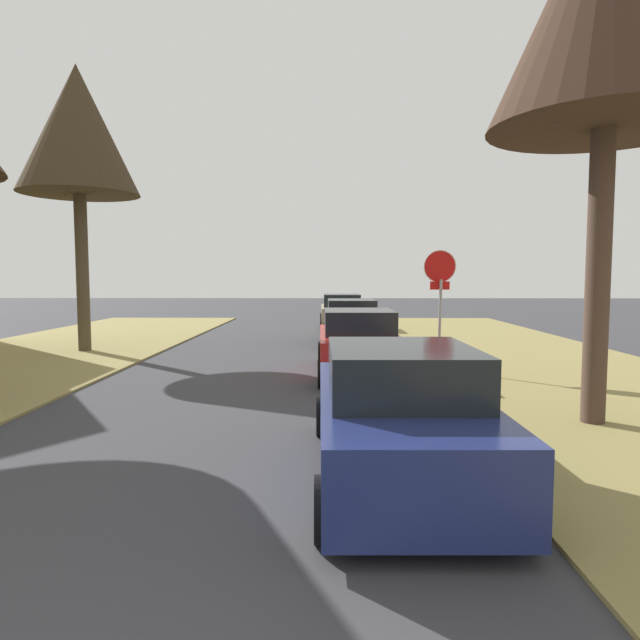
% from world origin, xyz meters
% --- Properties ---
extents(stop_sign_far, '(0.81, 0.27, 2.97)m').
position_xyz_m(stop_sign_far, '(4.35, 12.75, 2.19)').
color(stop_sign_far, '#9EA0A5').
rests_on(stop_sign_far, grass_verge_right).
extents(street_tree_left_mid_b, '(3.58, 3.58, 8.75)m').
position_xyz_m(street_tree_left_mid_b, '(-6.05, 16.20, 6.78)').
color(street_tree_left_mid_b, '#4B3F2B').
rests_on(street_tree_left_mid_b, grass_verge_left).
extents(parked_sedan_navy, '(2.00, 4.43, 1.57)m').
position_xyz_m(parked_sedan_navy, '(2.43, 5.50, 0.72)').
color(parked_sedan_navy, navy).
rests_on(parked_sedan_navy, ground).
extents(parked_sedan_red, '(2.00, 4.43, 1.57)m').
position_xyz_m(parked_sedan_red, '(2.33, 12.36, 0.72)').
color(parked_sedan_red, red).
rests_on(parked_sedan_red, ground).
extents(parked_sedan_black, '(2.00, 4.43, 1.57)m').
position_xyz_m(parked_sedan_black, '(2.41, 18.34, 0.72)').
color(parked_sedan_black, black).
rests_on(parked_sedan_black, ground).
extents(parked_sedan_tan, '(2.00, 4.43, 1.57)m').
position_xyz_m(parked_sedan_tan, '(2.21, 24.17, 0.72)').
color(parked_sedan_tan, tan).
rests_on(parked_sedan_tan, ground).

